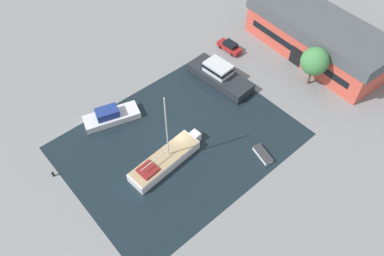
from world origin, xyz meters
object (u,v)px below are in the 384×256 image
at_px(quay_tree_near_building, 315,61).
at_px(motor_cruiser, 220,75).
at_px(cabin_boat, 111,116).
at_px(sailboat_moored, 166,160).
at_px(warehouse_building, 318,37).
at_px(small_dinghy, 263,154).
at_px(parked_car, 230,47).

bearing_deg(quay_tree_near_building, motor_cruiser, -133.68).
bearing_deg(cabin_boat, sailboat_moored, 23.54).
relative_size(warehouse_building, sailboat_moored, 2.13).
bearing_deg(quay_tree_near_building, small_dinghy, -73.38).
bearing_deg(small_dinghy, motor_cruiser, 81.68).
relative_size(warehouse_building, small_dinghy, 7.30).
bearing_deg(warehouse_building, motor_cruiser, -104.38).
xyz_separation_m(quay_tree_near_building, motor_cruiser, (-9.97, -10.44, -3.43)).
relative_size(sailboat_moored, cabin_boat, 1.40).
relative_size(warehouse_building, motor_cruiser, 2.25).
bearing_deg(sailboat_moored, warehouse_building, 87.78).
bearing_deg(small_dinghy, warehouse_building, 35.08).
bearing_deg(cabin_boat, motor_cruiser, 93.50).
bearing_deg(cabin_boat, quay_tree_near_building, 80.55).
bearing_deg(quay_tree_near_building, sailboat_moored, -96.15).
distance_m(quay_tree_near_building, small_dinghy, 17.69).
xyz_separation_m(warehouse_building, sailboat_moored, (1.33, -34.20, -2.67)).
bearing_deg(small_dinghy, parked_car, 70.30).
bearing_deg(sailboat_moored, parked_car, 111.57).
relative_size(parked_car, motor_cruiser, 0.40).
height_order(warehouse_building, small_dinghy, warehouse_building).
bearing_deg(sailboat_moored, small_dinghy, 49.62).
relative_size(quay_tree_near_building, sailboat_moored, 0.56).
relative_size(quay_tree_near_building, cabin_boat, 0.79).
distance_m(parked_car, motor_cruiser, 8.08).
distance_m(parked_car, sailboat_moored, 26.21).
height_order(quay_tree_near_building, cabin_boat, quay_tree_near_building).
height_order(warehouse_building, cabin_boat, warehouse_building).
xyz_separation_m(parked_car, sailboat_moored, (11.50, -23.56, -0.08)).
bearing_deg(cabin_boat, warehouse_building, 91.40).
relative_size(quay_tree_near_building, small_dinghy, 1.92).
bearing_deg(sailboat_moored, motor_cruiser, 108.24).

